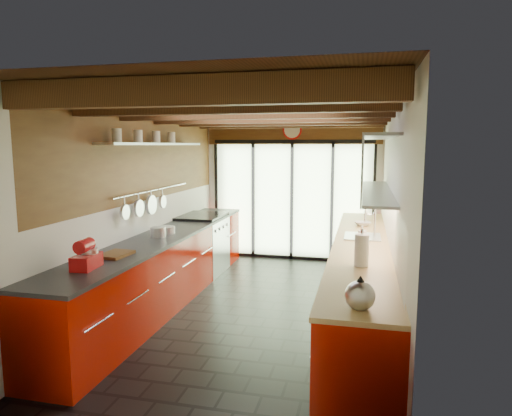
% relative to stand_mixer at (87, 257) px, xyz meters
% --- Properties ---
extents(ground, '(5.50, 5.50, 0.00)m').
position_rel_stand_mixer_xyz_m(ground, '(1.27, 1.74, -1.03)').
color(ground, black).
rests_on(ground, ground).
extents(room_shell, '(5.50, 5.50, 5.50)m').
position_rel_stand_mixer_xyz_m(room_shell, '(1.27, 1.74, 0.62)').
color(room_shell, silver).
rests_on(room_shell, ground).
extents(ceiling_beams, '(3.14, 5.06, 4.90)m').
position_rel_stand_mixer_xyz_m(ceiling_beams, '(1.27, 2.12, 1.43)').
color(ceiling_beams, '#593316').
rests_on(ceiling_beams, ground).
extents(glass_door, '(2.95, 0.10, 2.90)m').
position_rel_stand_mixer_xyz_m(glass_door, '(1.27, 4.43, 0.63)').
color(glass_door, '#C6EAAD').
rests_on(glass_door, ground).
extents(left_counter, '(0.68, 5.00, 0.92)m').
position_rel_stand_mixer_xyz_m(left_counter, '(-0.01, 1.74, -0.57)').
color(left_counter, '#9D0F00').
rests_on(left_counter, ground).
extents(range_stove, '(0.66, 0.90, 0.97)m').
position_rel_stand_mixer_xyz_m(range_stove, '(-0.01, 3.19, -0.56)').
color(range_stove, silver).
rests_on(range_stove, ground).
extents(right_counter, '(0.68, 5.00, 0.92)m').
position_rel_stand_mixer_xyz_m(right_counter, '(2.54, 1.74, -0.57)').
color(right_counter, '#9D0F00').
rests_on(right_counter, ground).
extents(sink_assembly, '(0.45, 0.52, 0.43)m').
position_rel_stand_mixer_xyz_m(sink_assembly, '(2.56, 2.14, -0.07)').
color(sink_assembly, silver).
rests_on(sink_assembly, right_counter).
extents(upper_cabinets_right, '(0.34, 3.00, 3.00)m').
position_rel_stand_mixer_xyz_m(upper_cabinets_right, '(2.70, 2.04, 0.82)').
color(upper_cabinets_right, silver).
rests_on(upper_cabinets_right, ground).
extents(left_wall_fixtures, '(0.28, 2.60, 0.96)m').
position_rel_stand_mixer_xyz_m(left_wall_fixtures, '(-0.20, 1.88, 0.85)').
color(left_wall_fixtures, silver).
rests_on(left_wall_fixtures, ground).
extents(stand_mixer, '(0.21, 0.33, 0.29)m').
position_rel_stand_mixer_xyz_m(stand_mixer, '(0.00, 0.00, 0.00)').
color(stand_mixer, red).
rests_on(stand_mixer, left_counter).
extents(pot_large, '(0.24, 0.24, 0.13)m').
position_rel_stand_mixer_xyz_m(pot_large, '(0.00, 1.54, -0.05)').
color(pot_large, silver).
rests_on(pot_large, left_counter).
extents(pot_small, '(0.32, 0.32, 0.09)m').
position_rel_stand_mixer_xyz_m(pot_small, '(0.00, 1.77, -0.07)').
color(pot_small, silver).
rests_on(pot_small, left_counter).
extents(cutting_board, '(0.29, 0.39, 0.03)m').
position_rel_stand_mixer_xyz_m(cutting_board, '(0.00, 0.51, -0.10)').
color(cutting_board, brown).
rests_on(cutting_board, left_counter).
extents(kettle, '(0.28, 0.30, 0.26)m').
position_rel_stand_mixer_xyz_m(kettle, '(2.54, -0.51, -0.00)').
color(kettle, silver).
rests_on(kettle, right_counter).
extents(paper_towel, '(0.16, 0.16, 0.37)m').
position_rel_stand_mixer_xyz_m(paper_towel, '(2.54, 0.68, 0.04)').
color(paper_towel, white).
rests_on(paper_towel, right_counter).
extents(soap_bottle, '(0.10, 0.11, 0.18)m').
position_rel_stand_mixer_xyz_m(soap_bottle, '(2.54, 1.92, -0.02)').
color(soap_bottle, silver).
rests_on(soap_bottle, right_counter).
extents(bowl, '(0.30, 0.30, 0.06)m').
position_rel_stand_mixer_xyz_m(bowl, '(2.54, 2.99, -0.09)').
color(bowl, silver).
rests_on(bowl, right_counter).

